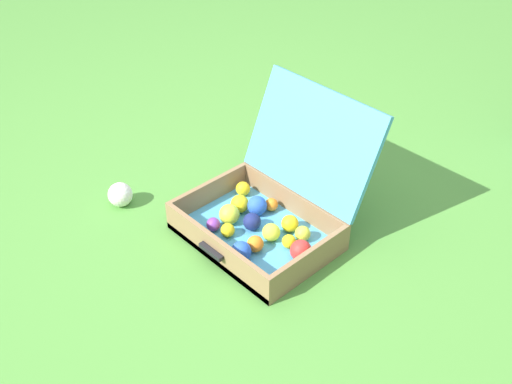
% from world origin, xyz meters
% --- Properties ---
extents(ground_plane, '(16.00, 16.00, 0.00)m').
position_xyz_m(ground_plane, '(0.00, 0.00, 0.00)').
color(ground_plane, '#4C8C38').
extents(open_suitcase, '(0.55, 0.59, 0.49)m').
position_xyz_m(open_suitcase, '(0.06, 0.11, 0.10)').
color(open_suitcase, '#4799C6').
rests_on(open_suitcase, ground).
extents(stray_ball_on_grass, '(0.10, 0.10, 0.10)m').
position_xyz_m(stray_ball_on_grass, '(-0.45, -0.20, 0.05)').
color(stray_ball_on_grass, white).
rests_on(stray_ball_on_grass, ground).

